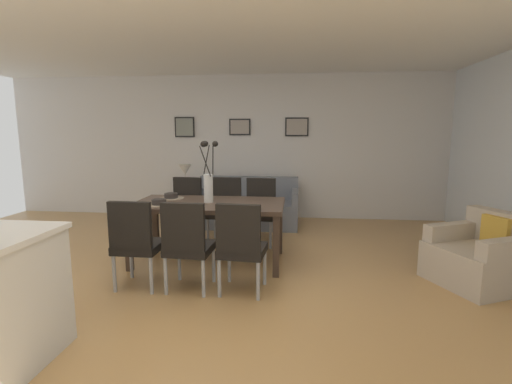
% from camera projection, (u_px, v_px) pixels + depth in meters
% --- Properties ---
extents(ground_plane, '(9.00, 9.00, 0.00)m').
position_uv_depth(ground_plane, '(205.00, 283.00, 3.98)').
color(ground_plane, tan).
extents(back_wall_panel, '(9.00, 0.10, 2.60)m').
position_uv_depth(back_wall_panel, '(246.00, 147.00, 6.96)').
color(back_wall_panel, silver).
rests_on(back_wall_panel, ground).
extents(ceiling_panel, '(9.00, 7.20, 0.08)m').
position_uv_depth(ceiling_panel, '(209.00, 30.00, 3.95)').
color(ceiling_panel, white).
extents(dining_table, '(1.80, 0.94, 0.74)m').
position_uv_depth(dining_table, '(209.00, 208.00, 4.53)').
color(dining_table, '#3D2D23').
rests_on(dining_table, ground).
extents(dining_chair_near_left, '(0.44, 0.44, 0.92)m').
position_uv_depth(dining_chair_near_left, '(136.00, 240.00, 3.75)').
color(dining_chair_near_left, black).
rests_on(dining_chair_near_left, ground).
extents(dining_chair_near_right, '(0.47, 0.47, 0.92)m').
position_uv_depth(dining_chair_near_right, '(185.00, 206.00, 5.46)').
color(dining_chair_near_right, black).
rests_on(dining_chair_near_right, ground).
extents(dining_chair_far_left, '(0.46, 0.46, 0.92)m').
position_uv_depth(dining_chair_far_left, '(187.00, 242.00, 3.69)').
color(dining_chair_far_left, black).
rests_on(dining_chair_far_left, ground).
extents(dining_chair_far_right, '(0.46, 0.46, 0.92)m').
position_uv_depth(dining_chair_far_right, '(225.00, 206.00, 5.44)').
color(dining_chair_far_right, black).
rests_on(dining_chair_far_right, ground).
extents(dining_chair_mid_left, '(0.47, 0.47, 0.92)m').
position_uv_depth(dining_chair_mid_left, '(241.00, 244.00, 3.63)').
color(dining_chair_mid_left, black).
rests_on(dining_chair_mid_left, ground).
extents(dining_chair_mid_right, '(0.47, 0.47, 0.92)m').
position_uv_depth(dining_chair_mid_right, '(260.00, 208.00, 5.35)').
color(dining_chair_mid_right, black).
rests_on(dining_chair_mid_right, ground).
extents(centerpiece_vase, '(0.21, 0.23, 0.73)m').
position_uv_depth(centerpiece_vase, '(208.00, 179.00, 4.48)').
color(centerpiece_vase, silver).
rests_on(centerpiece_vase, dining_table).
extents(placemat_near_left, '(0.32, 0.32, 0.01)m').
position_uv_depth(placemat_near_left, '(159.00, 205.00, 4.37)').
color(placemat_near_left, '#7F705B').
rests_on(placemat_near_left, dining_table).
extents(bowl_near_left, '(0.17, 0.17, 0.07)m').
position_uv_depth(bowl_near_left, '(159.00, 201.00, 4.36)').
color(bowl_near_left, '#2D2826').
rests_on(bowl_near_left, dining_table).
extents(placemat_near_right, '(0.32, 0.32, 0.01)m').
position_uv_depth(placemat_near_right, '(171.00, 198.00, 4.79)').
color(placemat_near_right, '#7F705B').
rests_on(placemat_near_right, dining_table).
extents(bowl_near_right, '(0.17, 0.17, 0.07)m').
position_uv_depth(bowl_near_right, '(171.00, 195.00, 4.78)').
color(bowl_near_right, '#2D2826').
rests_on(bowl_near_right, dining_table).
extents(sofa, '(1.74, 0.84, 0.80)m').
position_uv_depth(sofa, '(247.00, 209.00, 6.43)').
color(sofa, slate).
rests_on(sofa, ground).
extents(side_table, '(0.36, 0.36, 0.52)m').
position_uv_depth(side_table, '(186.00, 208.00, 6.56)').
color(side_table, black).
rests_on(side_table, ground).
extents(table_lamp, '(0.22, 0.22, 0.51)m').
position_uv_depth(table_lamp, '(185.00, 172.00, 6.46)').
color(table_lamp, beige).
rests_on(table_lamp, side_table).
extents(armchair, '(1.06, 1.06, 0.75)m').
position_uv_depth(armchair, '(481.00, 257.00, 3.91)').
color(armchair, '#B7A893').
rests_on(armchair, ground).
extents(framed_picture_left, '(0.37, 0.03, 0.37)m').
position_uv_depth(framed_picture_left, '(185.00, 127.00, 6.96)').
color(framed_picture_left, black).
extents(framed_picture_center, '(0.39, 0.03, 0.30)m').
position_uv_depth(framed_picture_center, '(240.00, 127.00, 6.84)').
color(framed_picture_center, black).
extents(framed_picture_right, '(0.42, 0.03, 0.33)m').
position_uv_depth(framed_picture_right, '(297.00, 127.00, 6.73)').
color(framed_picture_right, black).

